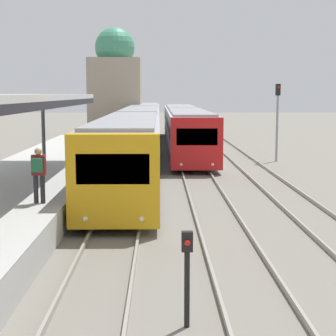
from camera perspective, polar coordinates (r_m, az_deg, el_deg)
name	(u,v)px	position (r m, az deg, el deg)	size (l,w,h in m)	color
person_on_platform	(39,171)	(17.00, -13.02, -0.27)	(0.40, 0.40, 1.66)	#2D2D33
train_near	(140,128)	(40.17, -2.82, 4.11)	(2.71, 48.46, 3.13)	gold
train_far	(184,126)	(43.46, 1.62, 4.33)	(2.70, 30.07, 3.07)	red
signal_post_near	(187,268)	(10.08, 1.95, -10.12)	(0.20, 0.21, 1.76)	black
signal_mast_far	(277,113)	(35.06, 11.06, 5.54)	(0.28, 0.29, 4.74)	gray
distant_domed_building	(115,86)	(55.30, -5.38, 8.27)	(4.98, 4.98, 10.48)	gray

